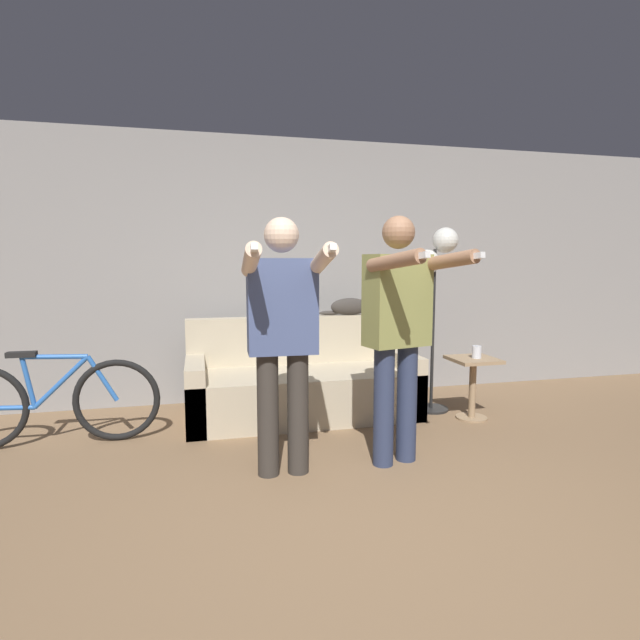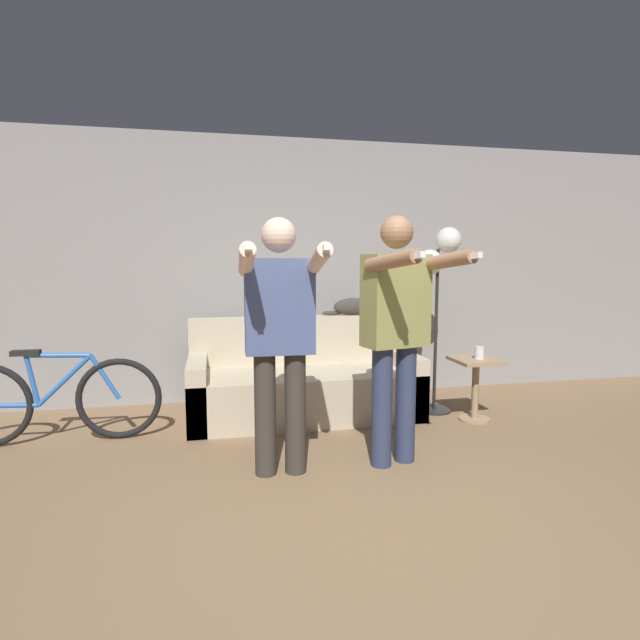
{
  "view_description": "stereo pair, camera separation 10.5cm",
  "coord_description": "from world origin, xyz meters",
  "px_view_note": "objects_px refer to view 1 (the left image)",
  "views": [
    {
      "loc": [
        -0.88,
        -2.1,
        1.39
      ],
      "look_at": [
        0.03,
        1.61,
        0.94
      ],
      "focal_mm": 28.0,
      "sensor_mm": 36.0,
      "label": 1
    },
    {
      "loc": [
        -0.78,
        -2.12,
        1.39
      ],
      "look_at": [
        0.03,
        1.61,
        0.94
      ],
      "focal_mm": 28.0,
      "sensor_mm": 36.0,
      "label": 2
    }
  ],
  "objects_px": {
    "side_table": "(473,376)",
    "bicycle": "(51,402)",
    "couch": "(302,385)",
    "person_right": "(399,323)",
    "floor_lamp": "(435,267)",
    "person_left": "(283,328)",
    "cat": "(351,306)",
    "cup": "(477,352)"
  },
  "relations": [
    {
      "from": "side_table",
      "to": "bicycle",
      "type": "distance_m",
      "value": 3.44
    },
    {
      "from": "side_table",
      "to": "couch",
      "type": "bearing_deg",
      "value": 161.95
    },
    {
      "from": "side_table",
      "to": "person_right",
      "type": "bearing_deg",
      "value": -143.57
    },
    {
      "from": "couch",
      "to": "floor_lamp",
      "type": "bearing_deg",
      "value": -6.73
    },
    {
      "from": "floor_lamp",
      "to": "person_left",
      "type": "bearing_deg",
      "value": -145.7
    },
    {
      "from": "person_right",
      "to": "floor_lamp",
      "type": "distance_m",
      "value": 1.4
    },
    {
      "from": "cat",
      "to": "couch",
      "type": "bearing_deg",
      "value": -150.08
    },
    {
      "from": "cat",
      "to": "bicycle",
      "type": "relative_size",
      "value": 0.33
    },
    {
      "from": "floor_lamp",
      "to": "side_table",
      "type": "xyz_separation_m",
      "value": [
        0.22,
        -0.33,
        -0.96
      ]
    },
    {
      "from": "cup",
      "to": "side_table",
      "type": "bearing_deg",
      "value": 143.4
    },
    {
      "from": "couch",
      "to": "bicycle",
      "type": "xyz_separation_m",
      "value": [
        -1.99,
        -0.3,
        0.06
      ]
    },
    {
      "from": "person_left",
      "to": "floor_lamp",
      "type": "distance_m",
      "value": 1.97
    },
    {
      "from": "couch",
      "to": "cat",
      "type": "distance_m",
      "value": 0.94
    },
    {
      "from": "person_left",
      "to": "floor_lamp",
      "type": "relative_size",
      "value": 0.98
    },
    {
      "from": "couch",
      "to": "bicycle",
      "type": "relative_size",
      "value": 1.29
    },
    {
      "from": "person_left",
      "to": "bicycle",
      "type": "distance_m",
      "value": 1.97
    },
    {
      "from": "cup",
      "to": "person_left",
      "type": "bearing_deg",
      "value": -157.89
    },
    {
      "from": "person_left",
      "to": "person_right",
      "type": "height_order",
      "value": "person_right"
    },
    {
      "from": "side_table",
      "to": "cup",
      "type": "xyz_separation_m",
      "value": [
        0.02,
        -0.01,
        0.22
      ]
    },
    {
      "from": "floor_lamp",
      "to": "cat",
      "type": "bearing_deg",
      "value": 144.88
    },
    {
      "from": "side_table",
      "to": "bicycle",
      "type": "bearing_deg",
      "value": 177.22
    },
    {
      "from": "couch",
      "to": "person_left",
      "type": "distance_m",
      "value": 1.47
    },
    {
      "from": "couch",
      "to": "floor_lamp",
      "type": "xyz_separation_m",
      "value": [
        1.22,
        -0.14,
        1.07
      ]
    },
    {
      "from": "person_right",
      "to": "floor_lamp",
      "type": "xyz_separation_m",
      "value": [
        0.81,
        1.09,
        0.36
      ]
    },
    {
      "from": "cat",
      "to": "floor_lamp",
      "type": "bearing_deg",
      "value": -35.12
    },
    {
      "from": "person_left",
      "to": "floor_lamp",
      "type": "height_order",
      "value": "floor_lamp"
    },
    {
      "from": "cat",
      "to": "floor_lamp",
      "type": "distance_m",
      "value": 0.9
    },
    {
      "from": "cup",
      "to": "bicycle",
      "type": "relative_size",
      "value": 0.07
    },
    {
      "from": "cup",
      "to": "bicycle",
      "type": "bearing_deg",
      "value": 176.99
    },
    {
      "from": "cup",
      "to": "floor_lamp",
      "type": "bearing_deg",
      "value": 125.49
    },
    {
      "from": "floor_lamp",
      "to": "side_table",
      "type": "height_order",
      "value": "floor_lamp"
    },
    {
      "from": "person_right",
      "to": "cat",
      "type": "distance_m",
      "value": 1.56
    },
    {
      "from": "person_left",
      "to": "bicycle",
      "type": "xyz_separation_m",
      "value": [
        -1.62,
        0.93,
        -0.63
      ]
    },
    {
      "from": "cat",
      "to": "side_table",
      "type": "xyz_separation_m",
      "value": [
        0.89,
        -0.79,
        -0.57
      ]
    },
    {
      "from": "couch",
      "to": "cat",
      "type": "bearing_deg",
      "value": 29.92
    },
    {
      "from": "person_right",
      "to": "cup",
      "type": "relative_size",
      "value": 15.61
    },
    {
      "from": "person_right",
      "to": "side_table",
      "type": "bearing_deg",
      "value": 22.98
    },
    {
      "from": "person_left",
      "to": "side_table",
      "type": "distance_m",
      "value": 2.06
    },
    {
      "from": "couch",
      "to": "cup",
      "type": "relative_size",
      "value": 18.7
    },
    {
      "from": "person_right",
      "to": "floor_lamp",
      "type": "bearing_deg",
      "value": 39.98
    },
    {
      "from": "side_table",
      "to": "cup",
      "type": "relative_size",
      "value": 5.06
    },
    {
      "from": "couch",
      "to": "cup",
      "type": "bearing_deg",
      "value": -18.33
    }
  ]
}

